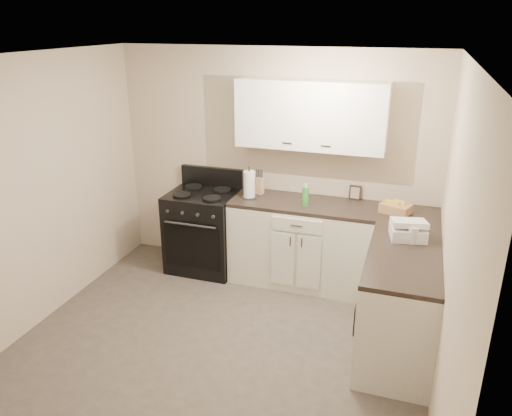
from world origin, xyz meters
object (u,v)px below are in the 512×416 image
(wicker_basket, at_px, (395,208))
(stove, at_px, (204,231))
(countertop_grill, at_px, (408,232))
(paper_towel, at_px, (249,184))
(knife_block, at_px, (259,186))

(wicker_basket, bearing_deg, stove, -179.60)
(stove, distance_m, wicker_basket, 2.17)
(countertop_grill, bearing_deg, paper_towel, 150.37)
(paper_towel, bearing_deg, stove, 179.12)
(knife_block, height_order, wicker_basket, knife_block)
(knife_block, relative_size, paper_towel, 0.63)
(knife_block, bearing_deg, wicker_basket, 5.27)
(knife_block, relative_size, countertop_grill, 0.63)
(paper_towel, distance_m, wicker_basket, 1.54)
(stove, bearing_deg, wicker_basket, 0.40)
(knife_block, relative_size, wicker_basket, 0.66)
(wicker_basket, bearing_deg, countertop_grill, -76.29)
(knife_block, bearing_deg, countertop_grill, -13.63)
(knife_block, xyz_separation_m, countertop_grill, (1.62, -0.72, -0.04))
(stove, relative_size, paper_towel, 3.10)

